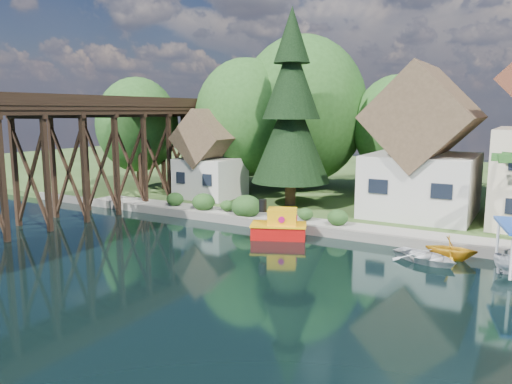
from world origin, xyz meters
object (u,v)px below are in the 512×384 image
Objects in this scene: conifer at (291,112)px; tugboat at (279,226)px; shed at (210,160)px; boat_white_a at (426,255)px; boat_yellow at (451,247)px; house_left at (423,152)px; trestle_bridge at (88,147)px.

conifer is 3.89× the size of tugboat.
tugboat is (11.22, -8.36, -3.05)m from shed.
shed is 2.15× the size of boat_white_a.
boat_yellow is (1.12, 1.14, 0.34)m from boat_white_a.
shed is (-18.00, -1.50, -1.31)m from house_left.
tugboat is 10.43m from boat_yellow.
trestle_bridge reaches higher than boat_white_a.
trestle_bridge reaches higher than tugboat.
boat_white_a is at bearing -76.50° from house_left.
shed is at bearing -175.23° from house_left.
trestle_bridge is 25.42m from house_left.
trestle_bridge is at bearing -176.59° from tugboat.
trestle_bridge is at bearing -144.09° from conifer.
shed is 0.50× the size of conifer.
boat_white_a is at bearing -23.64° from shed.
boat_yellow is (13.72, -7.86, -7.35)m from conifer.
house_left is at bearing 36.69° from boat_white_a.
conifer is 4.31× the size of boat_white_a.
house_left is (23.00, 10.83, -0.21)m from trestle_bridge.
house_left is 3.02× the size of boat_white_a.
tugboat is at bearing 109.39° from boat_white_a.
tugboat is (16.22, 0.97, -4.58)m from trestle_bridge.
boat_white_a is (2.52, -10.48, -4.76)m from house_left.
boat_white_a is (9.30, -0.62, -0.40)m from tugboat.
trestle_bridge is 2.81× the size of conifer.
conifer is at bearing 0.16° from shed.
house_left is 18.11m from shed.
conifer is at bearing 77.65° from boat_white_a.
conifer is at bearing -171.66° from house_left.
trestle_bridge is 10.69m from shed.
shed is at bearing 67.27° from boat_yellow.
shed is 2.88× the size of boat_yellow.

